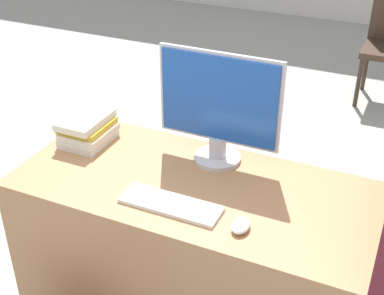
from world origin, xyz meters
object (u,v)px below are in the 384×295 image
(mouse, at_px, (241,225))
(monitor, at_px, (219,107))
(keyboard, at_px, (171,204))
(book_stack, at_px, (87,129))

(mouse, bearing_deg, monitor, 122.28)
(keyboard, bearing_deg, book_stack, 152.92)
(keyboard, height_order, mouse, mouse)
(monitor, height_order, book_stack, monitor)
(mouse, bearing_deg, keyboard, 176.23)
(keyboard, bearing_deg, monitor, 85.10)
(keyboard, bearing_deg, mouse, -3.77)
(monitor, xyz_separation_m, book_stack, (-0.60, -0.10, -0.19))
(mouse, height_order, book_stack, book_stack)
(book_stack, bearing_deg, keyboard, -27.08)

